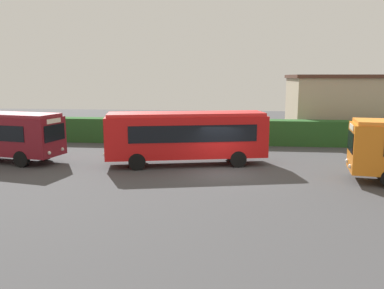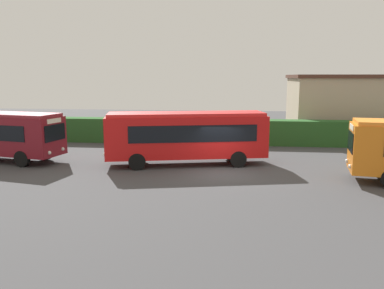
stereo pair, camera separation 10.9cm
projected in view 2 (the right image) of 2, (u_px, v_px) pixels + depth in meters
ground_plane at (222, 173)px, 22.11m from camera, size 82.89×82.89×0.00m
bus_red at (186, 135)px, 23.92m from camera, size 10.03×4.47×3.25m
person_left at (11, 137)px, 28.76m from camera, size 0.48×0.26×1.87m
hedge_row at (226, 132)px, 31.60m from camera, size 53.44×1.52×1.99m
depot_building at (341, 105)px, 35.73m from camera, size 9.19×8.31×5.57m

